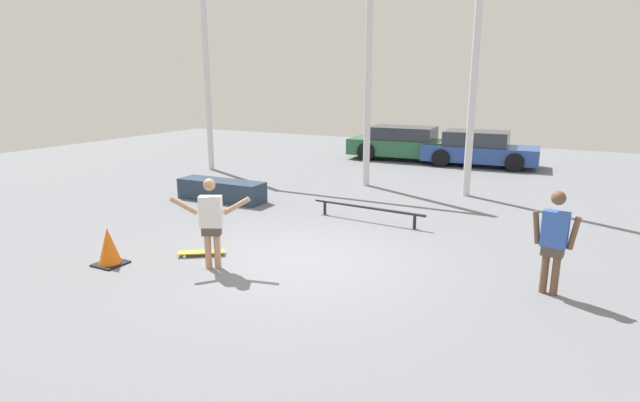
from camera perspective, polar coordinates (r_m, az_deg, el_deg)
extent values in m
plane|color=slate|center=(8.84, -2.01, -6.91)|extent=(36.00, 36.00, 0.00)
cylinder|color=tan|center=(8.63, -12.68, -5.22)|extent=(0.11, 0.11, 0.73)
cylinder|color=tan|center=(8.60, -11.66, -5.24)|extent=(0.11, 0.11, 0.73)
cube|color=#4C4238|center=(8.52, -12.28, -3.30)|extent=(0.36, 0.30, 0.16)
cube|color=silver|center=(8.43, -12.39, -1.20)|extent=(0.41, 0.33, 0.53)
sphere|color=tan|center=(8.33, -12.55, 1.84)|extent=(0.20, 0.20, 0.20)
cylinder|color=tan|center=(8.52, -15.28, -0.53)|extent=(0.45, 0.28, 0.31)
cylinder|color=tan|center=(8.32, -9.50, -0.55)|extent=(0.45, 0.28, 0.31)
cube|color=gold|center=(9.35, -13.43, -5.68)|extent=(0.81, 0.64, 0.01)
cylinder|color=silver|center=(9.43, -11.62, -5.67)|extent=(0.06, 0.06, 0.05)
cylinder|color=silver|center=(9.23, -11.72, -6.12)|extent=(0.06, 0.06, 0.05)
cylinder|color=silver|center=(9.50, -15.05, -5.73)|extent=(0.06, 0.06, 0.05)
cylinder|color=silver|center=(9.30, -15.23, -6.18)|extent=(0.06, 0.06, 0.05)
cube|color=#28384C|center=(13.39, -11.19, 1.21)|extent=(2.42, 0.73, 0.54)
cylinder|color=black|center=(11.23, 5.46, -0.76)|extent=(2.73, 0.26, 0.06)
cylinder|color=black|center=(11.79, 0.56, -0.79)|extent=(0.07, 0.07, 0.32)
cylinder|color=black|center=(10.84, 10.76, -2.34)|extent=(0.07, 0.07, 0.32)
cylinder|color=silver|center=(17.90, -12.79, 13.36)|extent=(0.20, 0.20, 6.19)
cylinder|color=silver|center=(14.83, 5.52, 13.62)|extent=(0.20, 0.20, 6.19)
cylinder|color=silver|center=(13.99, 17.17, 13.08)|extent=(0.20, 0.20, 6.19)
cube|color=#28603D|center=(20.07, 9.88, 6.08)|extent=(4.57, 1.93, 0.62)
cube|color=#2D333D|center=(20.05, 9.44, 7.68)|extent=(2.55, 1.69, 0.49)
cylinder|color=black|center=(20.60, 14.21, 5.63)|extent=(0.72, 0.26, 0.71)
cylinder|color=black|center=(18.99, 13.29, 5.02)|extent=(0.72, 0.26, 0.71)
cylinder|color=black|center=(21.26, 6.79, 6.20)|extent=(0.72, 0.26, 0.71)
cylinder|color=black|center=(19.70, 5.31, 5.64)|extent=(0.72, 0.26, 0.71)
cube|color=#284793|center=(19.36, 17.80, 5.21)|extent=(4.15, 1.94, 0.57)
cube|color=#2D333D|center=(19.31, 17.44, 6.86)|extent=(2.32, 1.69, 0.53)
cylinder|color=black|center=(20.10, 21.60, 4.80)|extent=(0.66, 0.26, 0.64)
cylinder|color=black|center=(18.47, 21.35, 4.11)|extent=(0.66, 0.26, 0.64)
cylinder|color=black|center=(20.35, 14.51, 5.43)|extent=(0.66, 0.26, 0.64)
cylinder|color=black|center=(18.74, 13.65, 4.79)|extent=(0.66, 0.26, 0.64)
cylinder|color=brown|center=(8.18, 25.34, -7.28)|extent=(0.11, 0.11, 0.74)
cylinder|color=brown|center=(8.20, 24.30, -7.11)|extent=(0.11, 0.11, 0.74)
cube|color=#4C4238|center=(8.09, 25.04, -5.15)|extent=(0.32, 0.21, 0.16)
cube|color=#3359B2|center=(8.00, 25.28, -2.92)|extent=(0.38, 0.23, 0.53)
sphere|color=brown|center=(7.89, 25.62, 0.31)|extent=(0.20, 0.20, 0.20)
cylinder|color=brown|center=(7.97, 27.04, -3.30)|extent=(0.16, 0.10, 0.50)
cylinder|color=brown|center=(8.05, 23.51, -2.77)|extent=(0.16, 0.10, 0.50)
cube|color=black|center=(9.42, -22.82, -6.62)|extent=(0.48, 0.48, 0.03)
cone|color=orange|center=(9.31, -23.01, -4.70)|extent=(0.38, 0.38, 0.63)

